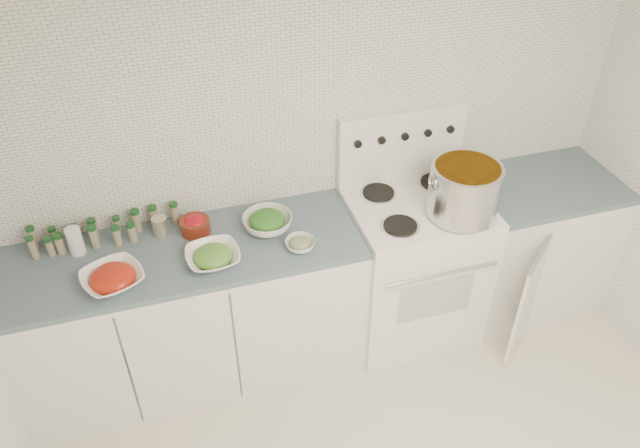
{
  "coord_description": "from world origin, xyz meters",
  "views": [
    {
      "loc": [
        -0.87,
        -1.35,
        2.97
      ],
      "look_at": [
        -0.11,
        1.14,
        0.95
      ],
      "focal_mm": 35.0,
      "sensor_mm": 36.0,
      "label": 1
    }
  ],
  "objects": [
    {
      "name": "room_walls",
      "position": [
        0.0,
        0.0,
        1.56
      ],
      "size": [
        3.54,
        3.04,
        2.52
      ],
      "color": "white",
      "rests_on": "ground"
    },
    {
      "name": "bowl_tomato",
      "position": [
        -1.18,
        1.04,
        0.94
      ],
      "size": [
        0.36,
        0.36,
        0.1
      ],
      "color": "white",
      "rests_on": "counter_left"
    },
    {
      "name": "tin_can",
      "position": [
        -0.92,
        1.36,
        0.95
      ],
      "size": [
        0.1,
        0.1,
        0.11
      ],
      "primitive_type": "cylinder",
      "rotation": [
        0.0,
        0.0,
        -0.21
      ],
      "color": "#B2AE97",
      "rests_on": "counter_left"
    },
    {
      "name": "bowl_snowpea",
      "position": [
        -0.69,
        1.06,
        0.94
      ],
      "size": [
        0.28,
        0.28,
        0.09
      ],
      "color": "white",
      "rests_on": "counter_left"
    },
    {
      "name": "counter_left",
      "position": [
        -0.82,
        1.19,
        0.45
      ],
      "size": [
        1.85,
        0.62,
        0.9
      ],
      "color": "white",
      "rests_on": "ground"
    },
    {
      "name": "stove",
      "position": [
        0.48,
        1.19,
        0.5
      ],
      "size": [
        0.76,
        0.7,
        1.36
      ],
      "color": "white",
      "rests_on": "ground"
    },
    {
      "name": "bowl_broccoli",
      "position": [
        -0.37,
        1.24,
        0.95
      ],
      "size": [
        0.27,
        0.27,
        0.11
      ],
      "color": "white",
      "rests_on": "counter_left"
    },
    {
      "name": "salt_canister",
      "position": [
        -1.34,
        1.33,
        0.98
      ],
      "size": [
        0.1,
        0.1,
        0.15
      ],
      "primitive_type": "cylinder",
      "rotation": [
        0.0,
        0.0,
        0.34
      ],
      "color": "white",
      "rests_on": "counter_left"
    },
    {
      "name": "stock_pot",
      "position": [
        0.66,
        1.02,
        1.1
      ],
      "size": [
        0.4,
        0.38,
        0.29
      ],
      "rotation": [
        0.0,
        0.0,
        -0.12
      ],
      "color": "silver",
      "rests_on": "stove"
    },
    {
      "name": "bowl_pepper",
      "position": [
        -0.74,
        1.33,
        0.95
      ],
      "size": [
        0.16,
        0.16,
        0.1
      ],
      "color": "#5F1D10",
      "rests_on": "counter_left"
    },
    {
      "name": "counter_right",
      "position": [
        1.3,
        1.19,
        0.45
      ],
      "size": [
        0.89,
        0.89,
        0.9
      ],
      "color": "white",
      "rests_on": "ground"
    },
    {
      "name": "bowl_zucchini",
      "position": [
        -0.24,
        1.04,
        0.93
      ],
      "size": [
        0.17,
        0.17,
        0.06
      ],
      "color": "white",
      "rests_on": "counter_left"
    },
    {
      "name": "spice_cluster",
      "position": [
        -1.22,
        1.4,
        0.96
      ],
      "size": [
        0.76,
        0.15,
        0.14
      ],
      "color": "gray",
      "rests_on": "counter_left"
    }
  ]
}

